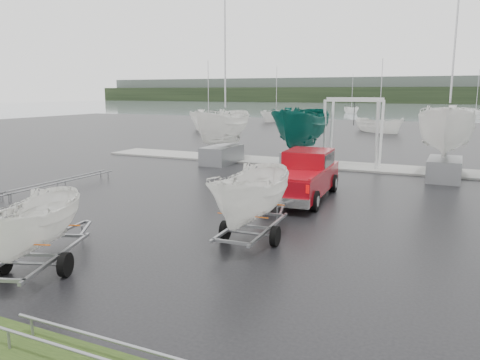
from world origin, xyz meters
TOP-DOWN VIEW (x-y plane):
  - ground_plane at (0.00, 0.00)m, footprint 120.00×120.00m
  - lake at (0.00, 100.00)m, footprint 300.00×300.00m
  - dock at (0.00, 13.00)m, footprint 30.00×3.00m
  - treeline at (0.00, 170.00)m, footprint 300.00×8.00m
  - far_hill at (0.00, 178.00)m, footprint 300.00×6.00m
  - pickup_truck at (1.86, 4.06)m, footprint 2.45×6.00m
  - trailer_hitched at (2.25, -2.37)m, footprint 1.85×3.66m
  - trailer_parked at (-1.61, -6.94)m, footprint 2.34×3.79m
  - boat_hoist at (2.03, 13.00)m, footprint 3.30×2.18m
  - keelboat_0 at (-5.68, 11.00)m, footprint 2.32×3.20m
  - keelboat_1 at (-0.53, 11.20)m, footprint 2.49×3.20m
  - keelboat_2 at (7.16, 11.00)m, footprint 2.72×3.20m
  - mast_rack_0 at (-9.00, 1.00)m, footprint 0.56×6.50m
  - moored_boat_0 at (-19.49, 34.24)m, footprint 3.07×3.13m
  - moored_boat_1 at (-0.41, 38.66)m, footprint 3.71×3.70m
  - moored_boat_4 at (-17.48, 51.52)m, footprint 3.16×3.21m
  - moored_boat_5 at (9.87, 73.23)m, footprint 3.37×3.41m
  - moored_boat_7 at (-12.87, 83.04)m, footprint 3.00×3.02m

SIDE VIEW (x-z plane):
  - lake at x=0.00m, z-range -0.01..-0.01m
  - ground_plane at x=0.00m, z-range 0.00..0.00m
  - moored_boat_0 at x=-19.49m, z-range -5.82..5.82m
  - moored_boat_4 at x=-17.48m, z-range -5.75..5.76m
  - moored_boat_1 at x=-0.41m, z-range -5.72..5.73m
  - moored_boat_5 at x=9.87m, z-range -5.71..5.72m
  - moored_boat_7 at x=-12.87m, z-range -5.43..5.45m
  - dock at x=0.00m, z-range -0.01..0.11m
  - mast_rack_0 at x=-9.00m, z-range 0.32..0.38m
  - pickup_truck at x=1.86m, z-range 0.04..2.00m
  - trailer_parked at x=-1.61m, z-range 0.20..4.59m
  - boat_hoist at x=2.03m, z-range 0.61..4.73m
  - trailer_hitched at x=2.25m, z-range 0.21..5.34m
  - treeline at x=0.00m, z-range 0.00..6.00m
  - keelboat_0 at x=-5.68m, z-range -1.57..8.91m
  - keelboat_1 at x=-0.53m, z-range 0.10..7.82m
  - keelboat_2 at x=7.16m, z-range -1.12..9.77m
  - far_hill at x=0.00m, z-range 0.00..10.00m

